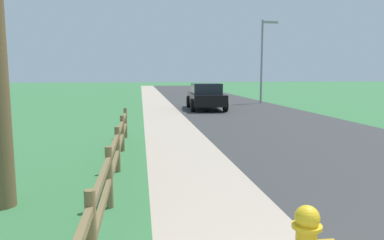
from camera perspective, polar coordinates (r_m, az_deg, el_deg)
ground_plane at (r=26.43m, az=-3.62°, el=2.92°), size 120.00×120.00×0.00m
road_asphalt at (r=28.89m, az=3.00°, el=3.32°), size 7.00×66.00×0.01m
curb_concrete at (r=28.35m, az=-10.02°, el=3.14°), size 6.00×66.00×0.01m
grass_verge at (r=28.44m, az=-13.04°, el=3.07°), size 5.00×66.00×0.00m
rail_fence at (r=6.69m, az=-12.39°, el=-5.85°), size 0.11×10.41×0.98m
parked_suv_black at (r=20.83m, az=2.26°, el=3.83°), size 2.19×4.31×1.52m
street_lamp at (r=25.71m, az=11.38°, el=10.39°), size 1.17×0.20×5.76m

